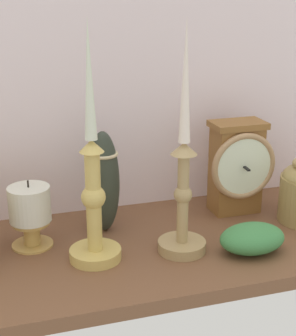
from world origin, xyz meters
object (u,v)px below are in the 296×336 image
(mantel_clock, at_px, (237,166))
(candlestick_tall_left, at_px, (93,195))
(pillar_candle_front, at_px, (30,212))
(tall_ceramic_vase, at_px, (104,181))
(candlestick_tall_center, at_px, (183,186))

(mantel_clock, bearing_deg, candlestick_tall_left, -160.49)
(mantel_clock, height_order, pillar_candle_front, mantel_clock)
(tall_ceramic_vase, bearing_deg, candlestick_tall_left, -111.16)
(tall_ceramic_vase, bearing_deg, mantel_clock, 1.25)
(candlestick_tall_center, distance_m, tall_ceramic_vase, 0.16)
(mantel_clock, distance_m, candlestick_tall_left, 0.33)
(mantel_clock, distance_m, tall_ceramic_vase, 0.27)
(candlestick_tall_left, xyz_separation_m, pillar_candle_front, (-0.10, 0.08, -0.05))
(candlestick_tall_center, height_order, tall_ceramic_vase, candlestick_tall_center)
(candlestick_tall_left, xyz_separation_m, candlestick_tall_center, (0.15, -0.02, 0.00))
(mantel_clock, xyz_separation_m, candlestick_tall_left, (-0.31, -0.11, 0.02))
(candlestick_tall_center, bearing_deg, tall_ceramic_vase, 131.99)
(mantel_clock, xyz_separation_m, pillar_candle_front, (-0.40, -0.03, -0.03))
(candlestick_tall_center, relative_size, pillar_candle_front, 3.22)
(mantel_clock, relative_size, candlestick_tall_center, 0.47)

